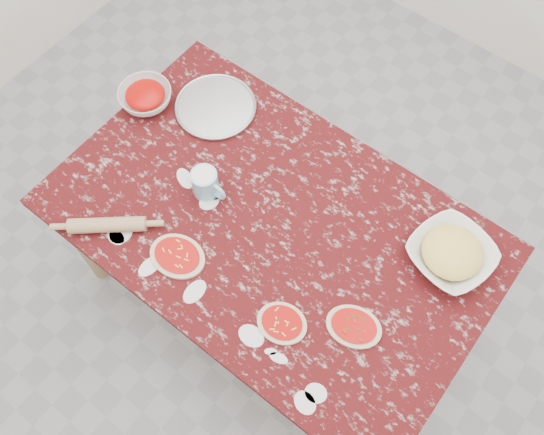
{
  "coord_description": "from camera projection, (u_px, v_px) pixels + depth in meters",
  "views": [
    {
      "loc": [
        0.58,
        -0.74,
        2.65
      ],
      "look_at": [
        0.0,
        0.0,
        0.8
      ],
      "focal_mm": 38.48,
      "sensor_mm": 36.0,
      "label": 1
    }
  ],
  "objects": [
    {
      "name": "cheese_bowl",
      "position": [
        451.0,
        254.0,
        2.02
      ],
      "size": [
        0.34,
        0.34,
        0.07
      ],
      "primitive_type": "imported",
      "rotation": [
        0.0,
        0.0,
        -0.23
      ],
      "color": "white",
      "rests_on": "worktable"
    },
    {
      "name": "pizza_tray",
      "position": [
        216.0,
        107.0,
        2.35
      ],
      "size": [
        0.33,
        0.33,
        0.01
      ],
      "primitive_type": "cylinder",
      "rotation": [
        0.0,
        0.0,
        -0.04
      ],
      "color": "#B2B2B7",
      "rests_on": "worktable"
    },
    {
      "name": "pizza_mid",
      "position": [
        282.0,
        323.0,
        1.94
      ],
      "size": [
        0.2,
        0.18,
        0.02
      ],
      "color": "beige",
      "rests_on": "worktable"
    },
    {
      "name": "rolling_pin",
      "position": [
        107.0,
        225.0,
        2.08
      ],
      "size": [
        0.25,
        0.22,
        0.06
      ],
      "primitive_type": "cylinder",
      "rotation": [
        0.0,
        1.57,
        0.7
      ],
      "color": "tan",
      "rests_on": "worktable"
    },
    {
      "name": "sauce_bowl",
      "position": [
        146.0,
        97.0,
        2.34
      ],
      "size": [
        0.27,
        0.27,
        0.07
      ],
      "primitive_type": "imported",
      "rotation": [
        0.0,
        0.0,
        -0.3
      ],
      "color": "white",
      "rests_on": "worktable"
    },
    {
      "name": "worktable",
      "position": [
        272.0,
        234.0,
        2.19
      ],
      "size": [
        1.6,
        1.0,
        0.75
      ],
      "color": "#3E0B0D",
      "rests_on": "ground"
    },
    {
      "name": "pizza_left",
      "position": [
        177.0,
        256.0,
        2.05
      ],
      "size": [
        0.23,
        0.19,
        0.02
      ],
      "color": "beige",
      "rests_on": "worktable"
    },
    {
      "name": "pizza_right",
      "position": [
        354.0,
        327.0,
        1.93
      ],
      "size": [
        0.22,
        0.19,
        0.02
      ],
      "color": "beige",
      "rests_on": "worktable"
    },
    {
      "name": "ground",
      "position": [
        272.0,
        293.0,
        2.79
      ],
      "size": [
        4.0,
        4.0,
        0.0
      ],
      "primitive_type": "plane",
      "color": "gray"
    },
    {
      "name": "flour_mug",
      "position": [
        206.0,
        183.0,
        2.13
      ],
      "size": [
        0.15,
        0.1,
        0.11
      ],
      "color": "#82C4E1",
      "rests_on": "worktable"
    }
  ]
}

